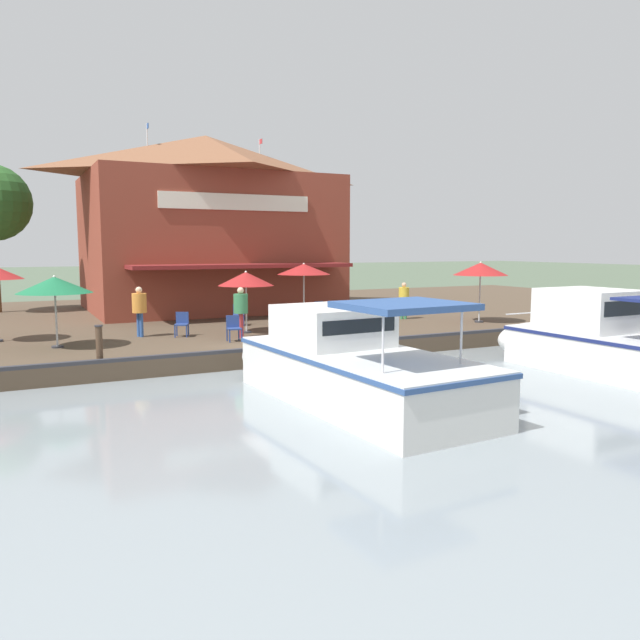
{
  "coord_description": "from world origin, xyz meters",
  "views": [
    {
      "loc": [
        17.34,
        -7.63,
        3.72
      ],
      "look_at": [
        -1.0,
        1.59,
        1.3
      ],
      "focal_mm": 35.0,
      "sensor_mm": 36.0,
      "label": 1
    }
  ],
  "objects_px": {
    "motorboat_nearest_quay": "(340,363)",
    "motorboat_fourth_along": "(598,342)",
    "cafe_chair_mid_patio": "(320,310)",
    "patio_umbrella_mid_patio_left": "(480,269)",
    "cafe_chair_under_first_umbrella": "(182,323)",
    "patio_umbrella_back_row": "(304,269)",
    "mooring_post": "(99,343)",
    "cafe_chair_far_corner_seat": "(234,327)",
    "patio_umbrella_far_corner": "(55,285)",
    "patio_umbrella_near_quay_edge": "(246,279)",
    "person_near_entrance": "(241,306)",
    "waterfront_restaurant": "(207,222)",
    "cafe_chair_beside_entrance": "(239,314)",
    "person_mid_patio": "(139,305)",
    "person_at_quay_edge": "(404,296)"
  },
  "relations": [
    {
      "from": "cafe_chair_under_first_umbrella",
      "to": "cafe_chair_far_corner_seat",
      "type": "bearing_deg",
      "value": 34.07
    },
    {
      "from": "patio_umbrella_back_row",
      "to": "patio_umbrella_far_corner",
      "type": "bearing_deg",
      "value": -78.27
    },
    {
      "from": "cafe_chair_beside_entrance",
      "to": "person_at_quay_edge",
      "type": "relative_size",
      "value": 0.54
    },
    {
      "from": "person_near_entrance",
      "to": "person_at_quay_edge",
      "type": "relative_size",
      "value": 1.1
    },
    {
      "from": "patio_umbrella_near_quay_edge",
      "to": "person_at_quay_edge",
      "type": "xyz_separation_m",
      "value": [
        -1.05,
        7.59,
        -0.98
      ]
    },
    {
      "from": "patio_umbrella_mid_patio_left",
      "to": "motorboat_nearest_quay",
      "type": "relative_size",
      "value": 0.3
    },
    {
      "from": "motorboat_fourth_along",
      "to": "person_near_entrance",
      "type": "bearing_deg",
      "value": -132.65
    },
    {
      "from": "waterfront_restaurant",
      "to": "cafe_chair_under_first_umbrella",
      "type": "height_order",
      "value": "waterfront_restaurant"
    },
    {
      "from": "waterfront_restaurant",
      "to": "mooring_post",
      "type": "height_order",
      "value": "waterfront_restaurant"
    },
    {
      "from": "patio_umbrella_mid_patio_left",
      "to": "waterfront_restaurant",
      "type": "bearing_deg",
      "value": -142.51
    },
    {
      "from": "patio_umbrella_back_row",
      "to": "motorboat_fourth_along",
      "type": "height_order",
      "value": "patio_umbrella_back_row"
    },
    {
      "from": "cafe_chair_beside_entrance",
      "to": "person_mid_patio",
      "type": "height_order",
      "value": "person_mid_patio"
    },
    {
      "from": "patio_umbrella_mid_patio_left",
      "to": "mooring_post",
      "type": "relative_size",
      "value": 2.5
    },
    {
      "from": "cafe_chair_mid_patio",
      "to": "cafe_chair_beside_entrance",
      "type": "height_order",
      "value": "same"
    },
    {
      "from": "person_at_quay_edge",
      "to": "mooring_post",
      "type": "xyz_separation_m",
      "value": [
        4.66,
        -13.14,
        -0.47
      ]
    },
    {
      "from": "cafe_chair_far_corner_seat",
      "to": "patio_umbrella_near_quay_edge",
      "type": "bearing_deg",
      "value": 148.07
    },
    {
      "from": "cafe_chair_far_corner_seat",
      "to": "patio_umbrella_far_corner",
      "type": "bearing_deg",
      "value": -102.43
    },
    {
      "from": "patio_umbrella_back_row",
      "to": "cafe_chair_under_first_umbrella",
      "type": "bearing_deg",
      "value": -76.62
    },
    {
      "from": "motorboat_nearest_quay",
      "to": "motorboat_fourth_along",
      "type": "bearing_deg",
      "value": 86.19
    },
    {
      "from": "waterfront_restaurant",
      "to": "person_at_quay_edge",
      "type": "height_order",
      "value": "waterfront_restaurant"
    },
    {
      "from": "patio_umbrella_mid_patio_left",
      "to": "motorboat_nearest_quay",
      "type": "bearing_deg",
      "value": -56.32
    },
    {
      "from": "motorboat_fourth_along",
      "to": "cafe_chair_mid_patio",
      "type": "bearing_deg",
      "value": -160.19
    },
    {
      "from": "patio_umbrella_far_corner",
      "to": "patio_umbrella_back_row",
      "type": "height_order",
      "value": "patio_umbrella_back_row"
    },
    {
      "from": "patio_umbrella_mid_patio_left",
      "to": "cafe_chair_under_first_umbrella",
      "type": "xyz_separation_m",
      "value": [
        -1.47,
        -12.06,
        -1.73
      ]
    },
    {
      "from": "patio_umbrella_back_row",
      "to": "person_near_entrance",
      "type": "distance_m",
      "value": 4.47
    },
    {
      "from": "patio_umbrella_mid_patio_left",
      "to": "person_near_entrance",
      "type": "distance_m",
      "value": 10.37
    },
    {
      "from": "waterfront_restaurant",
      "to": "person_at_quay_edge",
      "type": "xyz_separation_m",
      "value": [
        8.42,
        6.15,
        -3.38
      ]
    },
    {
      "from": "patio_umbrella_back_row",
      "to": "cafe_chair_far_corner_seat",
      "type": "relative_size",
      "value": 2.91
    },
    {
      "from": "cafe_chair_far_corner_seat",
      "to": "motorboat_fourth_along",
      "type": "distance_m",
      "value": 11.29
    },
    {
      "from": "patio_umbrella_mid_patio_left",
      "to": "motorboat_nearest_quay",
      "type": "height_order",
      "value": "patio_umbrella_mid_patio_left"
    },
    {
      "from": "cafe_chair_under_first_umbrella",
      "to": "waterfront_restaurant",
      "type": "bearing_deg",
      "value": 158.01
    },
    {
      "from": "patio_umbrella_far_corner",
      "to": "cafe_chair_beside_entrance",
      "type": "bearing_deg",
      "value": 111.49
    },
    {
      "from": "patio_umbrella_mid_patio_left",
      "to": "person_at_quay_edge",
      "type": "height_order",
      "value": "patio_umbrella_mid_patio_left"
    },
    {
      "from": "waterfront_restaurant",
      "to": "cafe_chair_mid_patio",
      "type": "xyz_separation_m",
      "value": [
        7.62,
        2.51,
        -3.89
      ]
    },
    {
      "from": "cafe_chair_far_corner_seat",
      "to": "person_mid_patio",
      "type": "relative_size",
      "value": 0.49
    },
    {
      "from": "person_near_entrance",
      "to": "motorboat_fourth_along",
      "type": "bearing_deg",
      "value": 47.35
    },
    {
      "from": "patio_umbrella_near_quay_edge",
      "to": "person_near_entrance",
      "type": "distance_m",
      "value": 1.49
    },
    {
      "from": "patio_umbrella_far_corner",
      "to": "patio_umbrella_mid_patio_left",
      "type": "bearing_deg",
      "value": 87.22
    },
    {
      "from": "patio_umbrella_far_corner",
      "to": "person_at_quay_edge",
      "type": "xyz_separation_m",
      "value": [
        -1.6,
        14.0,
        -0.97
      ]
    },
    {
      "from": "patio_umbrella_far_corner",
      "to": "person_near_entrance",
      "type": "relative_size",
      "value": 1.29
    },
    {
      "from": "cafe_chair_mid_patio",
      "to": "person_mid_patio",
      "type": "bearing_deg",
      "value": -81.37
    },
    {
      "from": "patio_umbrella_mid_patio_left",
      "to": "motorboat_fourth_along",
      "type": "distance_m",
      "value": 7.9
    },
    {
      "from": "patio_umbrella_mid_patio_left",
      "to": "motorboat_fourth_along",
      "type": "bearing_deg",
      "value": -14.77
    },
    {
      "from": "patio_umbrella_near_quay_edge",
      "to": "cafe_chair_mid_patio",
      "type": "height_order",
      "value": "patio_umbrella_near_quay_edge"
    },
    {
      "from": "cafe_chair_under_first_umbrella",
      "to": "person_near_entrance",
      "type": "xyz_separation_m",
      "value": [
        1.2,
        1.75,
        0.62
      ]
    },
    {
      "from": "cafe_chair_under_first_umbrella",
      "to": "patio_umbrella_mid_patio_left",
      "type": "bearing_deg",
      "value": 83.05
    },
    {
      "from": "cafe_chair_mid_patio",
      "to": "person_at_quay_edge",
      "type": "relative_size",
      "value": 0.54
    },
    {
      "from": "cafe_chair_under_first_umbrella",
      "to": "mooring_post",
      "type": "height_order",
      "value": "mooring_post"
    },
    {
      "from": "cafe_chair_under_first_umbrella",
      "to": "cafe_chair_mid_patio",
      "type": "distance_m",
      "value": 6.51
    },
    {
      "from": "cafe_chair_mid_patio",
      "to": "motorboat_fourth_along",
      "type": "xyz_separation_m",
      "value": [
        10.6,
        3.82,
        -0.14
      ]
    }
  ]
}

